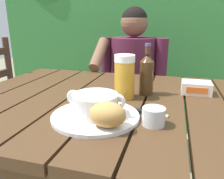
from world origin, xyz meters
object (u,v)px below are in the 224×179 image
(bread_roll, at_px, (108,115))
(beer_bottle, at_px, (147,74))
(person_eating, at_px, (131,77))
(serving_plate, at_px, (96,116))
(butter_tub, at_px, (196,88))
(beer_glass, at_px, (124,77))
(water_glass_small, at_px, (154,116))
(table_knife, at_px, (142,111))
(chair_near_diner, at_px, (136,99))
(soup_bowl, at_px, (95,104))

(bread_roll, relative_size, beer_bottle, 0.49)
(person_eating, xyz_separation_m, bread_roll, (0.12, -0.98, 0.13))
(serving_plate, xyz_separation_m, bread_roll, (0.06, -0.08, 0.04))
(bread_roll, relative_size, butter_tub, 0.87)
(person_eating, distance_m, beer_glass, 0.70)
(water_glass_small, xyz_separation_m, butter_tub, (0.15, 0.37, -0.00))
(bread_roll, height_order, table_knife, bread_roll)
(serving_plate, bearing_deg, water_glass_small, -0.97)
(chair_near_diner, bearing_deg, bread_roll, -84.56)
(bread_roll, relative_size, table_knife, 0.71)
(chair_near_diner, relative_size, beer_bottle, 4.23)
(soup_bowl, xyz_separation_m, beer_glass, (0.05, 0.23, 0.04))
(chair_near_diner, bearing_deg, beer_glass, -83.92)
(beer_bottle, xyz_separation_m, butter_tub, (0.21, 0.07, -0.07))
(table_knife, bearing_deg, water_glass_small, -60.66)
(chair_near_diner, xyz_separation_m, table_knife, (0.19, -1.02, 0.32))
(bread_roll, xyz_separation_m, beer_bottle, (0.06, 0.37, 0.04))
(chair_near_diner, xyz_separation_m, soup_bowl, (0.05, -1.11, 0.36))
(serving_plate, height_order, beer_bottle, beer_bottle)
(person_eating, distance_m, water_glass_small, 0.94)
(beer_bottle, bearing_deg, beer_glass, -139.67)
(beer_bottle, bearing_deg, water_glass_small, -78.42)
(bread_roll, bearing_deg, person_eating, 96.72)
(person_eating, bearing_deg, table_knife, -76.85)
(beer_bottle, xyz_separation_m, water_glass_small, (0.06, -0.30, -0.06))
(person_eating, bearing_deg, soup_bowl, -86.78)
(serving_plate, relative_size, butter_tub, 2.33)
(soup_bowl, xyz_separation_m, bread_roll, (0.06, -0.08, 0.00))
(beer_bottle, xyz_separation_m, table_knife, (0.01, -0.21, -0.09))
(butter_tub, relative_size, table_knife, 0.81)
(water_glass_small, bearing_deg, bread_roll, -149.99)
(soup_bowl, relative_size, water_glass_small, 2.84)
(chair_near_diner, relative_size, water_glass_small, 13.18)
(water_glass_small, bearing_deg, beer_bottle, 101.58)
(soup_bowl, distance_m, beer_glass, 0.23)
(soup_bowl, height_order, beer_bottle, beer_bottle)
(person_eating, distance_m, beer_bottle, 0.66)
(beer_bottle, bearing_deg, butter_tub, 18.48)
(soup_bowl, bearing_deg, table_knife, 30.41)
(soup_bowl, bearing_deg, beer_glass, 78.56)
(person_eating, relative_size, soup_bowl, 5.91)
(person_eating, bearing_deg, chair_near_diner, 89.15)
(chair_near_diner, relative_size, serving_plate, 3.22)
(water_glass_small, bearing_deg, butter_tub, 67.86)
(person_eating, relative_size, butter_tub, 9.54)
(bread_roll, bearing_deg, chair_near_diner, 95.44)
(table_knife, bearing_deg, chair_near_diner, 100.46)
(person_eating, xyz_separation_m, beer_glass, (0.10, -0.68, 0.17))
(soup_bowl, bearing_deg, chair_near_diner, 92.48)
(chair_near_diner, distance_m, person_eating, 0.31)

